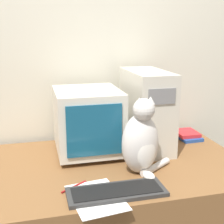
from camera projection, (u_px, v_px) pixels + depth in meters
The scene contains 8 objects.
wall_back at pixel (82, 66), 2.04m from camera, with size 7.00×0.05×2.50m.
crt_monitor at pixel (88, 121), 1.79m from camera, with size 0.36×0.41×0.38m.
computer_tower at pixel (146, 110), 1.87m from camera, with size 0.22×0.45×0.47m.
keyboard at pixel (116, 192), 1.38m from camera, with size 0.44×0.16×0.02m.
cat at pixel (141, 141), 1.55m from camera, with size 0.30×0.23×0.40m.
book_stack at pixel (187, 135), 2.09m from camera, with size 0.14×0.21×0.04m.
pen at pixel (74, 187), 1.44m from camera, with size 0.13×0.09×0.01m.
paper_sheet at pixel (96, 197), 1.35m from camera, with size 0.25×0.32×0.00m.
Camera 1 is at (-0.31, -1.09, 1.48)m, focal length 50.00 mm.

